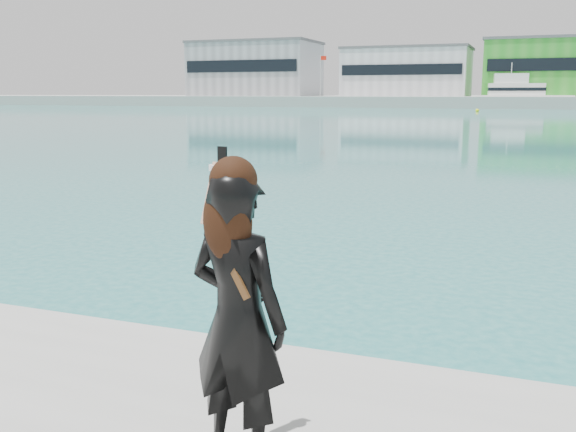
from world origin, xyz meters
name	(u,v)px	position (x,y,z in m)	size (l,w,h in m)	color
far_quay	(522,101)	(0.00, 130.00, 1.00)	(320.00, 40.00, 2.00)	#9E9E99
warehouse_grey_left	(256,69)	(-55.00, 127.98, 7.76)	(26.52, 16.36, 11.50)	gray
warehouse_white	(407,72)	(-22.00, 127.98, 6.76)	(24.48, 15.35, 9.50)	silver
warehouse_green	(571,67)	(8.00, 127.98, 7.26)	(30.60, 16.36, 10.50)	green
flagpole_left	(321,73)	(-37.91, 121.00, 6.54)	(1.28, 0.16, 8.00)	silver
motor_yacht	(518,95)	(-0.58, 117.48, 2.19)	(17.13, 6.42, 7.81)	white
buoy_far	(477,112)	(-5.55, 93.46, 0.00)	(0.50, 0.50, 0.50)	#FFFD0D
woman	(237,311)	(0.40, -0.50, 1.60)	(0.61, 0.47, 1.58)	black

